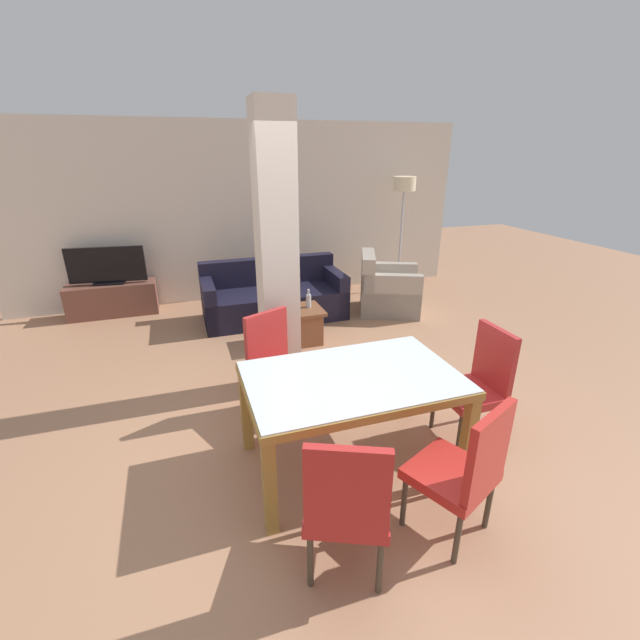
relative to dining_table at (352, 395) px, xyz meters
The scene contains 15 objects.
ground_plane 0.62m from the dining_table, ahead, with size 18.00×18.00×0.00m, color #A97756.
back_wall 4.45m from the dining_table, 89.98° to the left, with size 7.20×0.09×2.70m.
divider_pillar 1.55m from the dining_table, 99.44° to the left, with size 0.35×0.35×2.70m.
dining_table is the anchor object (origin of this frame).
dining_chair_near_right 0.92m from the dining_table, 65.44° to the right, with size 0.61×0.61×0.97m.
dining_chair_far_left 0.93m from the dining_table, 114.52° to the left, with size 0.61×0.61×0.97m.
dining_chair_head_right 1.13m from the dining_table, ahead, with size 0.46×0.46×0.97m.
dining_chair_near_left 0.94m from the dining_table, 114.03° to the right, with size 0.61×0.61×0.97m.
sofa 3.29m from the dining_table, 87.53° to the left, with size 1.99×0.89×0.81m.
armchair 3.48m from the dining_table, 58.76° to the left, with size 1.10×1.07×0.88m.
coffee_table 2.35m from the dining_table, 85.05° to the left, with size 0.68×0.52×0.44m.
bottle 2.37m from the dining_table, 80.63° to the left, with size 0.07×0.07×0.23m.
tv_stand 4.62m from the dining_table, 116.90° to the left, with size 1.22×0.40×0.48m.
tv_screen 4.60m from the dining_table, 116.90° to the left, with size 1.05×0.25×0.54m.
floor_lamp 4.70m from the dining_table, 57.32° to the left, with size 0.36×0.36×1.88m.
Camera 1 is at (-1.09, -2.49, 2.30)m, focal length 24.00 mm.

